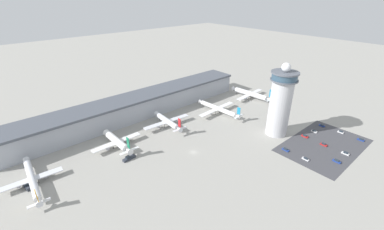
% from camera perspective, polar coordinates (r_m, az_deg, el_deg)
% --- Properties ---
extents(ground_plane, '(1000.00, 1000.00, 0.00)m').
position_cam_1_polar(ground_plane, '(166.20, 0.34, -8.27)').
color(ground_plane, '#9E9B93').
extents(terminal_building, '(200.67, 25.00, 17.46)m').
position_cam_1_polar(terminal_building, '(212.89, -12.20, 1.97)').
color(terminal_building, '#A3A8B2').
rests_on(terminal_building, ground).
extents(control_tower, '(18.11, 18.11, 51.91)m').
position_cam_1_polar(control_tower, '(185.77, 19.05, 2.67)').
color(control_tower, '#BCBCC1').
rests_on(control_tower, ground).
extents(parking_lot_surface, '(64.00, 40.00, 0.01)m').
position_cam_1_polar(parking_lot_surface, '(194.51, 27.27, -5.97)').
color(parking_lot_surface, '#424247').
rests_on(parking_lot_surface, ground).
extents(airplane_gate_alpha, '(30.31, 44.96, 11.45)m').
position_cam_1_polar(airplane_gate_alpha, '(163.12, -32.01, -12.02)').
color(airplane_gate_alpha, silver).
rests_on(airplane_gate_alpha, ground).
extents(airplane_gate_bravo, '(33.88, 32.92, 14.09)m').
position_cam_1_polar(airplane_gate_bravo, '(175.75, -16.27, -5.72)').
color(airplane_gate_bravo, white).
rests_on(airplane_gate_bravo, ground).
extents(airplane_gate_charlie, '(38.35, 34.35, 13.19)m').
position_cam_1_polar(airplane_gate_charlie, '(193.88, -5.48, -1.41)').
color(airplane_gate_charlie, silver).
rests_on(airplane_gate_charlie, ground).
extents(airplane_gate_delta, '(39.19, 44.05, 12.21)m').
position_cam_1_polar(airplane_gate_delta, '(215.04, 5.79, 1.42)').
color(airplane_gate_delta, white).
rests_on(airplane_gate_delta, ground).
extents(airplane_gate_echo, '(37.83, 43.28, 14.01)m').
position_cam_1_polar(airplane_gate_echo, '(251.14, 12.93, 4.57)').
color(airplane_gate_echo, white).
rests_on(airplane_gate_echo, ground).
extents(service_truck_catering, '(6.60, 4.78, 3.15)m').
position_cam_1_polar(service_truck_catering, '(245.15, 18.43, 2.50)').
color(service_truck_catering, black).
rests_on(service_truck_catering, ground).
extents(service_truck_fuel, '(8.69, 3.26, 2.55)m').
position_cam_1_polar(service_truck_fuel, '(164.06, -13.83, -9.30)').
color(service_truck_fuel, black).
rests_on(service_truck_fuel, ground).
extents(service_truck_baggage, '(3.54, 7.09, 3.10)m').
position_cam_1_polar(service_truck_baggage, '(164.38, -32.86, -13.17)').
color(service_truck_baggage, black).
rests_on(service_truck_baggage, ground).
extents(car_blue_compact, '(1.80, 4.68, 1.58)m').
position_cam_1_polar(car_blue_compact, '(180.17, 29.49, -8.91)').
color(car_blue_compact, black).
rests_on(car_blue_compact, ground).
extents(car_grey_coupe, '(2.05, 4.49, 1.45)m').
position_cam_1_polar(car_grey_coupe, '(212.82, 33.40, -4.60)').
color(car_grey_coupe, black).
rests_on(car_grey_coupe, ground).
extents(car_yellow_taxi, '(2.03, 4.31, 1.37)m').
position_cam_1_polar(car_yellow_taxi, '(208.22, 25.50, -3.29)').
color(car_yellow_taxi, black).
rests_on(car_yellow_taxi, ground).
extents(car_black_suv, '(2.09, 4.62, 1.56)m').
position_cam_1_polar(car_black_suv, '(190.80, 30.93, -7.31)').
color(car_black_suv, black).
rests_on(car_black_suv, ground).
extents(car_maroon_suv, '(1.80, 4.30, 1.40)m').
position_cam_1_polar(car_maroon_suv, '(173.95, 23.92, -8.91)').
color(car_maroon_suv, black).
rests_on(car_maroon_suv, ground).
extents(car_green_van, '(1.93, 4.25, 1.46)m').
position_cam_1_polar(car_green_van, '(219.40, 26.91, -2.09)').
color(car_green_van, black).
rests_on(car_green_van, ground).
extents(car_white_wagon, '(1.81, 4.20, 1.43)m').
position_cam_1_polar(car_white_wagon, '(216.16, 30.16, -3.30)').
color(car_white_wagon, black).
rests_on(car_white_wagon, ground).
extents(car_red_hatchback, '(1.82, 4.64, 1.41)m').
position_cam_1_polar(car_red_hatchback, '(178.29, 20.07, -7.25)').
color(car_red_hatchback, black).
rests_on(car_red_hatchback, ground).
extents(car_silver_sedan, '(1.96, 4.66, 1.54)m').
position_cam_1_polar(car_silver_sedan, '(198.74, 23.78, -4.31)').
color(car_silver_sedan, black).
rests_on(car_silver_sedan, ground).
extents(car_navy_sedan, '(1.97, 4.43, 1.52)m').
position_cam_1_polar(car_navy_sedan, '(193.94, 27.22, -5.85)').
color(car_navy_sedan, black).
rests_on(car_navy_sedan, ground).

